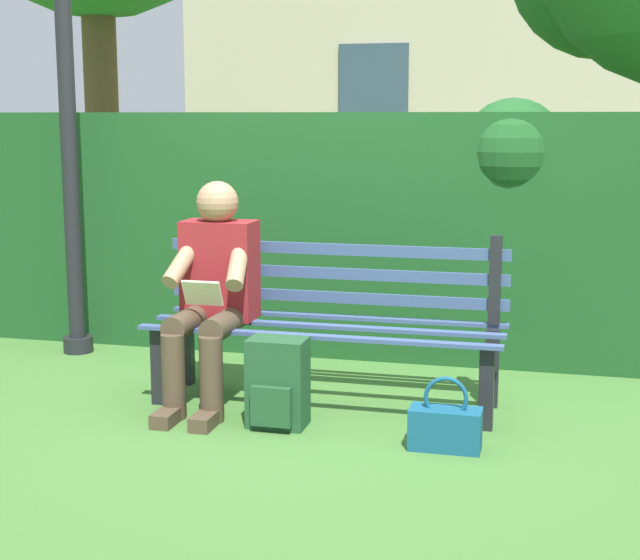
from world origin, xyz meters
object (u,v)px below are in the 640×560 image
(person_seated, at_px, (212,289))
(lamp_post, at_px, (65,54))
(park_bench, at_px, (329,318))
(backpack, at_px, (278,384))
(handbag, at_px, (445,426))

(person_seated, height_order, lamp_post, lamp_post)
(park_bench, height_order, person_seated, person_seated)
(person_seated, xyz_separation_m, backpack, (-0.44, 0.29, -0.40))
(lamp_post, bearing_deg, handbag, 154.14)
(park_bench, xyz_separation_m, backpack, (0.14, 0.48, -0.23))
(backpack, relative_size, handbag, 1.28)
(handbag, bearing_deg, lamp_post, -25.86)
(person_seated, bearing_deg, backpack, 146.66)
(person_seated, distance_m, handbag, 1.42)
(person_seated, relative_size, lamp_post, 0.37)
(person_seated, height_order, handbag, person_seated)
(park_bench, relative_size, person_seated, 1.60)
(park_bench, relative_size, handbag, 5.44)
(backpack, bearing_deg, lamp_post, -33.11)
(backpack, height_order, handbag, backpack)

